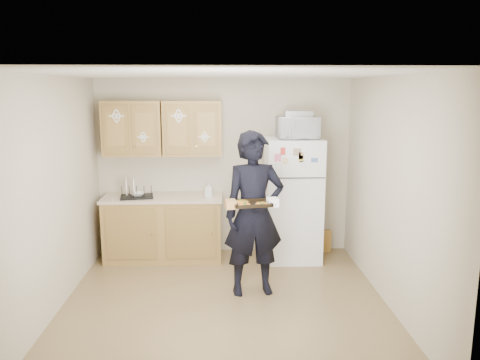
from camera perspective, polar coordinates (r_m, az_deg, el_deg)
name	(u,v)px	position (r m, az deg, el deg)	size (l,w,h in m)	color
floor	(225,304)	(5.40, -1.84, -14.84)	(3.60, 3.60, 0.00)	brown
ceiling	(224,74)	(4.86, -2.02, 12.75)	(3.60, 3.60, 0.00)	white
wall_back	(224,167)	(6.75, -1.96, 1.58)	(3.60, 0.04, 2.50)	#C1B69D
wall_front	(225,252)	(3.25, -1.84, -8.77)	(3.60, 0.04, 2.50)	#C1B69D
wall_left	(53,196)	(5.29, -21.81, -1.80)	(0.04, 3.60, 2.50)	#C1B69D
wall_right	(391,193)	(5.30, 17.94, -1.54)	(0.04, 3.60, 2.50)	#C1B69D
refrigerator	(293,199)	(6.53, 6.43, -2.37)	(0.75, 0.70, 1.70)	white
base_cabinet	(164,229)	(6.68, -9.27, -5.89)	(1.60, 0.60, 0.86)	olive
countertop	(163,198)	(6.56, -9.39, -2.13)	(1.64, 0.64, 0.04)	#C7B099
upper_cab_left	(133,128)	(6.61, -12.95, 6.14)	(0.80, 0.33, 0.75)	olive
upper_cab_right	(193,128)	(6.51, -5.81, 6.29)	(0.80, 0.33, 0.75)	olive
cereal_box	(324,241)	(7.04, 10.21, -7.33)	(0.20, 0.07, 0.32)	gold
person	(254,214)	(5.36, 1.72, -4.16)	(0.69, 0.45, 1.90)	black
baking_tray	(252,204)	(5.02, 1.44, -2.95)	(0.40, 0.30, 0.04)	black
pizza_front_left	(244,204)	(4.94, 0.54, -3.00)	(0.13, 0.13, 0.02)	orange
pizza_front_right	(262,204)	(4.98, 2.67, -2.90)	(0.13, 0.13, 0.02)	orange
pizza_back_left	(242,202)	(5.07, 0.24, -2.64)	(0.13, 0.13, 0.02)	orange
microwave	(298,128)	(6.34, 7.04, 6.34)	(0.53, 0.36, 0.30)	white
foil_pan	(298,114)	(6.36, 7.13, 8.04)	(0.36, 0.25, 0.08)	#B0B1B7
dish_rack	(137,191)	(6.53, -12.48, -1.33)	(0.44, 0.33, 0.17)	black
bowl	(138,194)	(6.54, -12.37, -1.69)	(0.19, 0.19, 0.05)	white
soap_bottle	(209,189)	(6.43, -3.82, -1.14)	(0.09, 0.10, 0.21)	white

